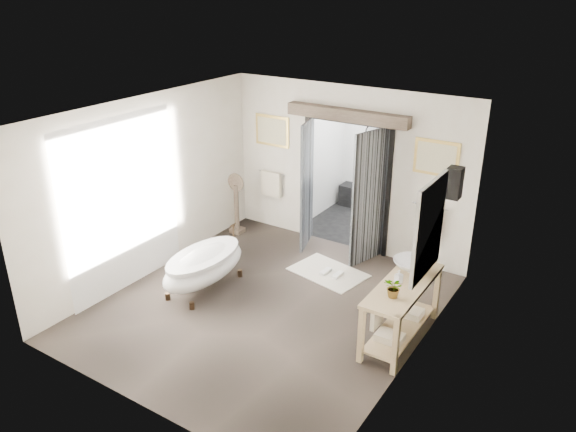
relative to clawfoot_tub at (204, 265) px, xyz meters
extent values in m
plane|color=#4F433A|center=(1.13, 0.07, -0.40)|extent=(5.00, 5.00, 0.00)
cube|color=silver|center=(1.13, -2.43, 1.05)|extent=(4.50, 0.02, 2.90)
cube|color=silver|center=(-1.12, 0.07, 1.05)|extent=(0.02, 5.00, 2.90)
cube|color=silver|center=(3.38, 0.07, 1.05)|extent=(0.02, 5.00, 2.90)
cube|color=silver|center=(-0.40, 2.57, 1.05)|extent=(1.45, 0.02, 2.90)
cube|color=silver|center=(2.65, 2.57, 1.05)|extent=(1.45, 0.02, 2.90)
cube|color=silver|center=(1.13, 2.57, 2.20)|extent=(1.60, 0.02, 0.60)
cube|color=white|center=(1.13, 0.07, 2.50)|extent=(4.50, 5.00, 0.02)
cube|color=silver|center=(-1.07, -0.53, 0.95)|extent=(0.02, 2.20, 2.70)
cube|color=#9D9890|center=(3.35, 0.39, 1.30)|extent=(0.05, 0.95, 1.25)
cube|color=silver|center=(3.32, 0.39, 1.30)|extent=(0.01, 0.80, 1.10)
cube|color=black|center=(3.26, 1.62, 1.50)|extent=(0.20, 0.20, 0.45)
sphere|color=#FFCC8C|center=(3.26, 1.62, 1.50)|extent=(0.10, 0.10, 0.10)
cube|color=black|center=(1.13, 3.57, -0.39)|extent=(2.20, 2.00, 0.01)
cube|color=white|center=(1.13, 3.57, 2.10)|extent=(2.20, 2.00, 0.02)
cube|color=white|center=(1.13, 4.57, 0.85)|extent=(2.20, 0.02, 2.50)
cube|color=white|center=(0.03, 3.57, 0.85)|extent=(0.02, 2.00, 2.50)
cube|color=white|center=(2.23, 3.57, 0.85)|extent=(0.02, 2.00, 2.50)
cube|color=black|center=(1.13, 4.39, -0.17)|extent=(2.00, 0.35, 0.45)
cylinder|color=silver|center=(0.73, 4.54, 1.20)|extent=(0.40, 0.03, 0.40)
cylinder|color=silver|center=(1.53, 4.54, 1.20)|extent=(0.40, 0.03, 0.40)
cube|color=black|center=(0.33, 2.57, 0.75)|extent=(0.07, 0.10, 2.30)
cube|color=black|center=(1.93, 2.57, 0.75)|extent=(0.07, 0.10, 2.30)
cube|color=black|center=(1.13, 2.57, 1.90)|extent=(1.67, 0.10, 0.07)
cube|color=black|center=(0.53, 2.22, 0.75)|extent=(0.27, 0.78, 2.30)
cube|color=black|center=(1.73, 2.22, 0.75)|extent=(0.27, 0.78, 2.30)
cube|color=brown|center=(1.13, 2.47, 2.02)|extent=(2.20, 0.20, 0.20)
cube|color=gold|center=(-0.42, 2.55, 1.52)|extent=(0.72, 0.03, 0.57)
cube|color=beige|center=(-0.42, 2.53, 1.52)|extent=(0.62, 0.01, 0.47)
cube|color=gold|center=(2.68, 2.55, 1.52)|extent=(0.72, 0.03, 0.57)
cube|color=beige|center=(2.68, 2.53, 1.52)|extent=(0.62, 0.01, 0.47)
cylinder|color=silver|center=(-0.42, 2.51, 0.72)|extent=(0.60, 0.02, 0.02)
cube|color=#F7EFCC|center=(-0.42, 2.49, 0.50)|extent=(0.42, 0.08, 0.48)
cylinder|color=silver|center=(2.68, 2.51, 0.72)|extent=(0.60, 0.02, 0.02)
cube|color=#F7EFCC|center=(2.68, 2.49, 0.50)|extent=(0.42, 0.08, 0.48)
cylinder|color=#372819|center=(-0.24, -0.59, -0.34)|extent=(0.08, 0.08, 0.12)
cylinder|color=#372819|center=(0.24, -0.59, -0.34)|extent=(0.08, 0.08, 0.12)
cylinder|color=#372819|center=(-0.24, 0.58, -0.34)|extent=(0.08, 0.08, 0.12)
cylinder|color=#372819|center=(0.24, 0.58, -0.34)|extent=(0.08, 0.08, 0.12)
ellipsoid|color=white|center=(0.00, 0.00, -0.02)|extent=(0.74, 1.66, 0.53)
cylinder|color=#372819|center=(0.00, 0.76, 0.31)|extent=(0.03, 0.03, 0.21)
cube|color=tan|center=(2.87, -0.35, 0.03)|extent=(0.07, 0.07, 0.85)
cube|color=tan|center=(3.33, -0.35, 0.03)|extent=(0.07, 0.07, 0.85)
cube|color=tan|center=(2.87, 1.13, 0.03)|extent=(0.07, 0.07, 0.85)
cube|color=tan|center=(3.33, 1.13, 0.03)|extent=(0.07, 0.07, 0.85)
cube|color=tan|center=(3.10, 0.39, 0.43)|extent=(0.55, 1.60, 0.05)
cube|color=tan|center=(3.10, 0.39, -0.24)|extent=(0.45, 1.50, 0.03)
cylinder|color=silver|center=(2.83, 0.39, 0.20)|extent=(0.02, 1.40, 0.02)
cube|color=#F7EFCC|center=(2.83, 0.24, 0.00)|extent=(0.06, 0.34, 0.42)
cube|color=#F7EFCC|center=(3.10, 0.04, -0.17)|extent=(0.35, 0.25, 0.10)
cube|color=#F7EFCC|center=(3.10, 0.74, -0.17)|extent=(0.35, 0.25, 0.10)
cube|color=brown|center=(-0.85, 1.94, -0.35)|extent=(0.23, 0.23, 0.08)
cylinder|color=brown|center=(-0.85, 1.94, 0.12)|extent=(0.09, 0.09, 0.88)
cylinder|color=silver|center=(-0.85, 1.96, 0.62)|extent=(0.31, 0.02, 0.31)
cylinder|color=brown|center=(-0.85, 1.94, 0.62)|extent=(0.35, 0.02, 0.35)
cube|color=beige|center=(1.41, 1.47, -0.39)|extent=(1.33, 1.02, 0.01)
cube|color=silver|center=(1.38, 1.43, -0.36)|extent=(0.11, 0.25, 0.05)
cube|color=silver|center=(1.60, 1.43, -0.36)|extent=(0.11, 0.25, 0.05)
imported|color=white|center=(3.06, 0.75, 0.54)|extent=(0.58, 0.58, 0.18)
imported|color=gray|center=(3.12, 0.00, 0.59)|extent=(0.31, 0.29, 0.27)
imported|color=gray|center=(3.03, 0.37, 0.55)|extent=(0.10, 0.11, 0.18)
imported|color=gray|center=(3.10, 1.10, 0.55)|extent=(0.15, 0.15, 0.19)
camera|label=1|loc=(5.27, -5.78, 4.13)|focal=35.00mm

